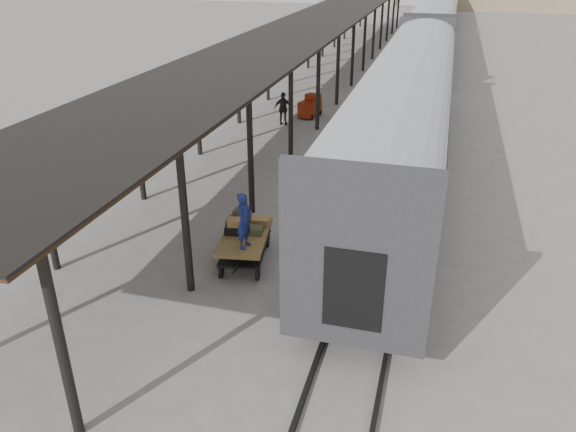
% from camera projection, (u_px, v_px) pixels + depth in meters
% --- Properties ---
extents(ground, '(160.00, 160.00, 0.00)m').
position_uv_depth(ground, '(263.00, 260.00, 16.22)').
color(ground, slate).
rests_on(ground, ground).
extents(train, '(3.45, 76.01, 4.01)m').
position_uv_depth(train, '(434.00, 25.00, 43.63)').
color(train, silver).
rests_on(train, ground).
extents(canopy, '(4.90, 64.30, 4.15)m').
position_uv_depth(canopy, '(325.00, 18.00, 36.14)').
color(canopy, '#422B19').
rests_on(canopy, ground).
extents(rails, '(1.54, 150.00, 0.12)m').
position_uv_depth(rails, '(431.00, 59.00, 44.95)').
color(rails, black).
rests_on(rails, ground).
extents(baggage_cart, '(1.61, 2.57, 0.86)m').
position_uv_depth(baggage_cart, '(245.00, 241.00, 15.87)').
color(baggage_cart, brown).
rests_on(baggage_cart, ground).
extents(suitcase_stack, '(1.22, 1.21, 0.57)m').
position_uv_depth(suitcase_stack, '(244.00, 223.00, 16.03)').
color(suitcase_stack, '#353538').
rests_on(suitcase_stack, baggage_cart).
extents(luggage_tug, '(1.09, 1.46, 1.15)m').
position_uv_depth(luggage_tug, '(310.00, 107.00, 29.59)').
color(luggage_tug, maroon).
rests_on(luggage_tug, ground).
extents(porter, '(0.44, 0.61, 1.57)m').
position_uv_depth(porter, '(245.00, 221.00, 14.81)').
color(porter, navy).
rests_on(porter, baggage_cart).
extents(pedestrian, '(1.01, 0.52, 1.66)m').
position_uv_depth(pedestrian, '(283.00, 109.00, 28.14)').
color(pedestrian, black).
rests_on(pedestrian, ground).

